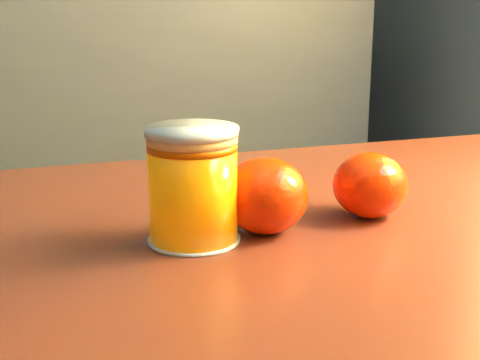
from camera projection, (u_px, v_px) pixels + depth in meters
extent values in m
cube|color=maroon|center=(285.00, 263.00, 0.55)|extent=(1.01, 0.75, 0.04)
cylinder|color=orange|center=(193.00, 193.00, 0.54)|extent=(0.07, 0.07, 0.08)
cylinder|color=#FFB668|center=(192.00, 139.00, 0.53)|extent=(0.07, 0.07, 0.01)
cylinder|color=silver|center=(192.00, 132.00, 0.52)|extent=(0.07, 0.07, 0.00)
ellipsoid|color=#F62E04|center=(265.00, 195.00, 0.56)|extent=(0.10, 0.10, 0.06)
ellipsoid|color=#F62E04|center=(370.00, 185.00, 0.60)|extent=(0.08, 0.08, 0.06)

